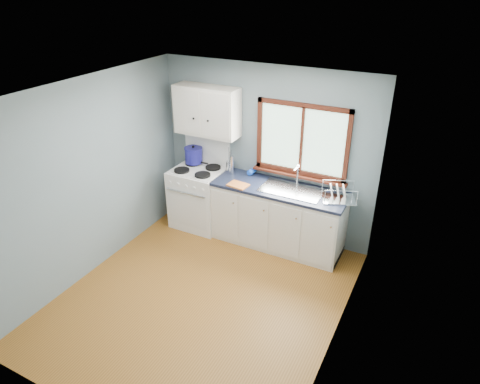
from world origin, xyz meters
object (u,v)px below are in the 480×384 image
at_px(gas_range, 199,195).
at_px(sink, 291,194).
at_px(dish_rack, 338,195).
at_px(utensil_crock, 230,166).
at_px(base_cabinets, 278,219).
at_px(thermos, 232,165).
at_px(stockpot, 194,155).
at_px(skillet, 194,161).

distance_m(gas_range, sink, 1.53).
bearing_deg(dish_rack, gas_range, 158.55).
bearing_deg(sink, utensil_crock, 169.34).
bearing_deg(base_cabinets, utensil_crock, 167.24).
relative_size(base_cabinets, thermos, 6.52).
bearing_deg(utensil_crock, base_cabinets, -12.76).
relative_size(sink, utensil_crock, 2.31).
bearing_deg(gas_range, sink, 0.71).
height_order(sink, stockpot, stockpot).
height_order(gas_range, stockpot, gas_range).
xyz_separation_m(thermos, dish_rack, (1.60, -0.07, -0.08)).
bearing_deg(thermos, stockpot, 176.58).
distance_m(stockpot, thermos, 0.68).
xyz_separation_m(sink, thermos, (-0.97, 0.09, 0.20)).
height_order(gas_range, dish_rack, gas_range).
bearing_deg(thermos, base_cabinets, -6.78).
height_order(gas_range, skillet, gas_range).
bearing_deg(stockpot, dish_rack, -2.70).
height_order(base_cabinets, dish_rack, dish_rack).
distance_m(gas_range, skillet, 0.54).
height_order(sink, utensil_crock, utensil_crock).
bearing_deg(thermos, utensil_crock, 129.04).
relative_size(gas_range, stockpot, 4.91).
relative_size(stockpot, thermos, 0.98).
xyz_separation_m(gas_range, dish_rack, (2.11, 0.05, 0.48)).
bearing_deg(skillet, thermos, -3.02).
bearing_deg(gas_range, skillet, 137.25).
distance_m(base_cabinets, thermos, 1.03).
height_order(utensil_crock, dish_rack, utensil_crock).
bearing_deg(dish_rack, skillet, 154.74).
bearing_deg(base_cabinets, skillet, 174.97).
bearing_deg(skillet, utensil_crock, 6.72).
xyz_separation_m(sink, dish_rack, (0.63, 0.03, 0.12)).
height_order(base_cabinets, utensil_crock, utensil_crock).
distance_m(skillet, utensil_crock, 0.59).
height_order(stockpot, dish_rack, stockpot).
bearing_deg(base_cabinets, thermos, 173.22).
relative_size(gas_range, utensil_crock, 3.74).
distance_m(base_cabinets, sink, 0.48).
distance_m(sink, stockpot, 1.67).
height_order(skillet, thermos, thermos).
bearing_deg(base_cabinets, gas_range, -179.18).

